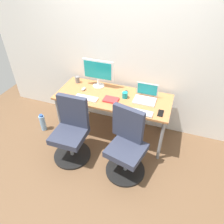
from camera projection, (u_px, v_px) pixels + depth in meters
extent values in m
plane|color=brown|center=(113.00, 133.00, 3.50)|extent=(5.28, 5.28, 0.00)
cube|color=white|center=(123.00, 48.00, 3.02)|extent=(4.40, 0.04, 2.60)
cube|color=#B77542|center=(113.00, 97.00, 3.06)|extent=(1.69, 0.68, 0.03)
cylinder|color=gray|center=(59.00, 117.00, 3.28)|extent=(0.04, 0.04, 0.70)
cylinder|color=gray|center=(161.00, 141.00, 2.86)|extent=(0.04, 0.04, 0.70)
cylinder|color=gray|center=(76.00, 98.00, 3.71)|extent=(0.04, 0.04, 0.70)
cylinder|color=gray|center=(166.00, 116.00, 3.30)|extent=(0.04, 0.04, 0.70)
cylinder|color=black|center=(73.00, 155.00, 3.10)|extent=(0.54, 0.54, 0.03)
cylinder|color=gray|center=(71.00, 146.00, 2.99)|extent=(0.05, 0.05, 0.34)
cube|color=#33384C|center=(69.00, 135.00, 2.86)|extent=(0.45, 0.45, 0.09)
cube|color=#33384C|center=(73.00, 111.00, 2.82)|extent=(0.42, 0.08, 0.48)
cylinder|color=black|center=(125.00, 170.00, 2.89)|extent=(0.54, 0.54, 0.03)
cylinder|color=gray|center=(126.00, 161.00, 2.78)|extent=(0.05, 0.05, 0.34)
cube|color=#33384C|center=(126.00, 150.00, 2.65)|extent=(0.53, 0.53, 0.09)
cube|color=#33384C|center=(128.00, 124.00, 2.62)|extent=(0.42, 0.16, 0.48)
cylinder|color=#8CBFF2|center=(43.00, 123.00, 3.49)|extent=(0.09, 0.09, 0.28)
cylinder|color=#2D59B2|center=(41.00, 116.00, 3.40)|extent=(0.06, 0.06, 0.03)
cylinder|color=silver|center=(99.00, 86.00, 3.28)|extent=(0.18, 0.18, 0.01)
cylinder|color=silver|center=(98.00, 82.00, 3.25)|extent=(0.04, 0.04, 0.11)
cube|color=silver|center=(98.00, 70.00, 3.12)|extent=(0.48, 0.03, 0.31)
cube|color=teal|center=(97.00, 70.00, 3.11)|extent=(0.43, 0.00, 0.26)
cube|color=silver|center=(145.00, 101.00, 2.95)|extent=(0.31, 0.22, 0.02)
cube|color=silver|center=(147.00, 89.00, 2.98)|extent=(0.31, 0.04, 0.21)
cube|color=teal|center=(147.00, 89.00, 2.97)|extent=(0.28, 0.03, 0.18)
cube|color=silver|center=(86.00, 98.00, 3.00)|extent=(0.34, 0.12, 0.02)
cube|color=#B7B7B7|center=(140.00, 112.00, 2.73)|extent=(0.34, 0.12, 0.02)
ellipsoid|color=#2D2D2D|center=(126.00, 92.00, 3.12)|extent=(0.06, 0.10, 0.03)
ellipsoid|color=#B7B7B7|center=(84.00, 89.00, 3.19)|extent=(0.06, 0.10, 0.03)
cylinder|color=teal|center=(125.00, 95.00, 3.00)|extent=(0.08, 0.08, 0.09)
cylinder|color=slate|center=(77.00, 80.00, 3.34)|extent=(0.07, 0.07, 0.10)
cube|color=black|center=(161.00, 113.00, 2.73)|extent=(0.07, 0.14, 0.01)
cube|color=red|center=(111.00, 100.00, 2.96)|extent=(0.21, 0.15, 0.03)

